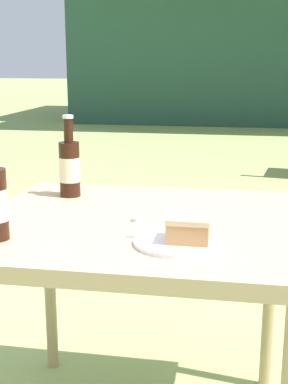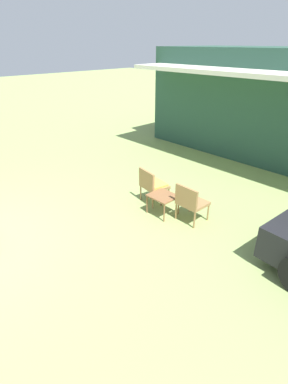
{
  "view_description": "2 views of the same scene",
  "coord_description": "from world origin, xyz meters",
  "views": [
    {
      "loc": [
        0.25,
        -1.33,
        1.09
      ],
      "look_at": [
        0.0,
        0.1,
        0.73
      ],
      "focal_mm": 50.0,
      "sensor_mm": 36.0,
      "label": 1
    },
    {
      "loc": [
        5.42,
        -0.5,
        3.38
      ],
      "look_at": [
        1.84,
        2.87,
        0.9
      ],
      "focal_mm": 28.0,
      "sensor_mm": 36.0,
      "label": 2
    }
  ],
  "objects": [
    {
      "name": "cabin_building",
      "position": [
        1.42,
        9.33,
        1.63
      ],
      "size": [
        8.15,
        4.57,
        3.23
      ],
      "color": "#284C3D",
      "rests_on": "ground_plane"
    },
    {
      "name": "wicker_chair_cushioned",
      "position": [
        1.05,
        3.88,
        0.47
      ],
      "size": [
        0.62,
        0.59,
        0.82
      ],
      "rotation": [
        0.0,
        0.0,
        2.98
      ],
      "color": "#9E7547",
      "rests_on": "ground_plane"
    },
    {
      "name": "wicker_chair_plain",
      "position": [
        2.17,
        3.86,
        0.47
      ],
      "size": [
        0.55,
        0.51,
        0.82
      ],
      "rotation": [
        0.0,
        0.0,
        3.13
      ],
      "color": "#9E7547",
      "rests_on": "ground_plane"
    },
    {
      "name": "garden_side_table",
      "position": [
        1.57,
        3.68,
        0.39
      ],
      "size": [
        0.56,
        0.5,
        0.44
      ],
      "color": "brown",
      "rests_on": "ground_plane"
    }
  ]
}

